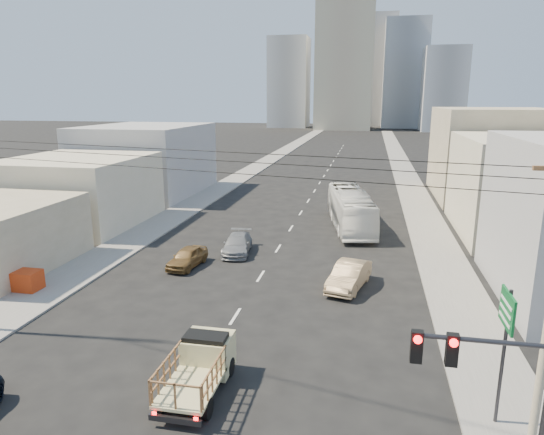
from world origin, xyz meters
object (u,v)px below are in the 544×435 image
(crate_stack, at_px, (25,280))
(flatbed_pickup, at_px, (199,364))
(sedan_tan, at_px, (349,276))
(traffic_signal, at_px, (500,402))
(sedan_brown, at_px, (187,257))
(sedan_grey, at_px, (237,244))
(green_sign, at_px, (506,325))
(city_bus, at_px, (350,209))

(crate_stack, bearing_deg, flatbed_pickup, -28.88)
(crate_stack, bearing_deg, sedan_tan, 13.10)
(traffic_signal, distance_m, crate_stack, 26.12)
(flatbed_pickup, distance_m, sedan_tan, 12.83)
(sedan_brown, height_order, crate_stack, sedan_brown)
(sedan_grey, height_order, green_sign, green_sign)
(flatbed_pickup, height_order, green_sign, green_sign)
(crate_stack, bearing_deg, green_sign, -16.88)
(traffic_signal, bearing_deg, green_sign, 74.45)
(sedan_brown, height_order, sedan_grey, sedan_grey)
(crate_stack, bearing_deg, traffic_signal, -28.45)
(sedan_grey, bearing_deg, flatbed_pickup, -86.72)
(sedan_brown, relative_size, sedan_tan, 0.84)
(traffic_signal, height_order, crate_stack, traffic_signal)
(city_bus, relative_size, green_sign, 2.38)
(city_bus, distance_m, sedan_tan, 14.22)
(city_bus, bearing_deg, sedan_brown, -139.72)
(city_bus, relative_size, sedan_brown, 3.06)
(traffic_signal, bearing_deg, sedan_brown, 129.34)
(green_sign, bearing_deg, sedan_tan, 115.49)
(sedan_tan, bearing_deg, traffic_signal, -62.21)
(sedan_grey, relative_size, crate_stack, 2.55)
(flatbed_pickup, distance_m, traffic_signal, 10.98)
(green_sign, bearing_deg, crate_stack, 163.12)
(sedan_grey, distance_m, crate_stack, 14.01)
(sedan_brown, distance_m, sedan_tan, 10.96)
(sedan_brown, bearing_deg, sedan_grey, 61.83)
(city_bus, bearing_deg, sedan_tan, -98.11)
(sedan_tan, distance_m, sedan_grey, 9.84)
(sedan_tan, bearing_deg, sedan_brown, -174.83)
(traffic_signal, bearing_deg, flatbed_pickup, 152.18)
(sedan_brown, bearing_deg, traffic_signal, -43.89)
(flatbed_pickup, xyz_separation_m, city_bus, (4.61, 25.91, 0.56))
(sedan_grey, bearing_deg, green_sign, -57.79)
(sedan_grey, bearing_deg, sedan_tan, -39.27)
(sedan_grey, bearing_deg, crate_stack, -144.37)
(sedan_brown, height_order, sedan_tan, sedan_tan)
(flatbed_pickup, bearing_deg, sedan_tan, 66.16)
(flatbed_pickup, height_order, city_bus, city_bus)
(green_sign, distance_m, crate_stack, 25.44)
(city_bus, relative_size, traffic_signal, 1.98)
(sedan_brown, bearing_deg, flatbed_pickup, -60.31)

